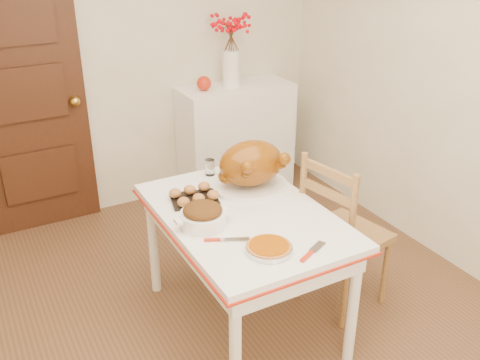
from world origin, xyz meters
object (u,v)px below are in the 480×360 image
kitchen_table (244,269)px  chair_oak (345,231)px  sideboard (236,139)px  turkey_platter (251,166)px  pumpkin_pie (269,247)px

kitchen_table → chair_oak: size_ratio=1.25×
kitchen_table → chair_oak: bearing=-9.1°
sideboard → chair_oak: (-0.17, -1.75, 0.02)m
turkey_platter → pumpkin_pie: turkey_platter is taller
sideboard → kitchen_table: (-0.83, -1.64, -0.10)m
chair_oak → turkey_platter: turkey_platter is taller
pumpkin_pie → sideboard: bearing=66.0°
sideboard → pumpkin_pie: (-0.91, -2.04, 0.30)m
sideboard → pumpkin_pie: sideboard is taller
kitchen_table → pumpkin_pie: bearing=-101.9°
sideboard → chair_oak: chair_oak is taller
chair_oak → pumpkin_pie: chair_oak is taller
turkey_platter → sideboard: bearing=54.8°
chair_oak → pumpkin_pie: 0.85m
chair_oak → turkey_platter: size_ratio=2.19×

